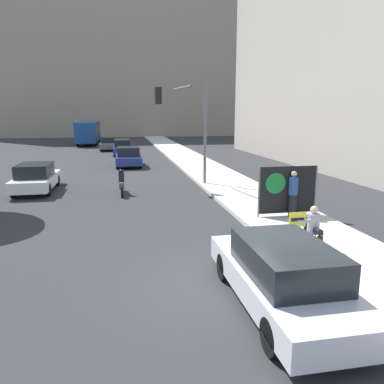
{
  "coord_description": "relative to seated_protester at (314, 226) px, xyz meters",
  "views": [
    {
      "loc": [
        -2.38,
        -7.64,
        3.89
      ],
      "look_at": [
        0.14,
        5.51,
        1.12
      ],
      "focal_mm": 35.0,
      "sensor_mm": 36.0,
      "label": 1
    }
  ],
  "objects": [
    {
      "name": "ground_plane",
      "position": [
        -2.84,
        -1.54,
        -0.84
      ],
      "size": [
        160.0,
        160.0,
        0.0
      ],
      "primitive_type": "plane",
      "color": "#303033"
    },
    {
      "name": "sidewalk_curb",
      "position": [
        0.69,
        13.46,
        -0.76
      ],
      "size": [
        3.32,
        90.0,
        0.17
      ],
      "primitive_type": "cube",
      "color": "beige",
      "rests_on": "ground_plane"
    },
    {
      "name": "building_backdrop_far",
      "position": [
        -4.84,
        64.94,
        16.67
      ],
      "size": [
        52.0,
        12.0,
        35.03
      ],
      "color": "gray",
      "rests_on": "ground_plane"
    },
    {
      "name": "building_backdrop_right",
      "position": [
        13.05,
        17.49,
        10.31
      ],
      "size": [
        10.0,
        32.0,
        22.31
      ],
      "color": "#BCB2A3",
      "rests_on": "ground_plane"
    },
    {
      "name": "seated_protester",
      "position": [
        0.0,
        0.0,
        0.0
      ],
      "size": [
        0.98,
        0.77,
        1.24
      ],
      "rotation": [
        0.0,
        0.0,
        0.14
      ],
      "color": "#474C56",
      "rests_on": "sidewalk_curb"
    },
    {
      "name": "jogger_on_sidewalk",
      "position": [
        0.99,
        3.38,
        0.2
      ],
      "size": [
        0.34,
        0.34,
        1.71
      ],
      "rotation": [
        0.0,
        0.0,
        3.59
      ],
      "color": "black",
      "rests_on": "sidewalk_curb"
    },
    {
      "name": "protest_banner",
      "position": [
        0.84,
        3.57,
        0.31
      ],
      "size": [
        2.32,
        0.06,
        1.86
      ],
      "color": "slate",
      "rests_on": "sidewalk_curb"
    },
    {
      "name": "traffic_light_pole",
      "position": [
        -1.66,
        10.65,
        2.97
      ],
      "size": [
        2.82,
        2.59,
        5.4
      ],
      "color": "slate",
      "rests_on": "sidewalk_curb"
    },
    {
      "name": "parked_car_curbside",
      "position": [
        -2.1,
        -2.6,
        -0.13
      ],
      "size": [
        1.78,
        4.72,
        1.43
      ],
      "color": "silver",
      "rests_on": "ground_plane"
    },
    {
      "name": "car_on_road_nearest",
      "position": [
        -9.55,
        10.99,
        -0.12
      ],
      "size": [
        1.8,
        4.49,
        1.45
      ],
      "color": "white",
      "rests_on": "ground_plane"
    },
    {
      "name": "car_on_road_midblock",
      "position": [
        -4.64,
        19.78,
        -0.1
      ],
      "size": [
        1.89,
        4.24,
        1.5
      ],
      "color": "navy",
      "rests_on": "ground_plane"
    },
    {
      "name": "car_on_road_distant",
      "position": [
        -5.02,
        28.17,
        -0.08
      ],
      "size": [
        1.72,
        4.75,
        1.55
      ],
      "color": "navy",
      "rests_on": "ground_plane"
    },
    {
      "name": "car_on_road_far_lane",
      "position": [
        -6.48,
        33.81,
        -0.1
      ],
      "size": [
        1.83,
        4.51,
        1.5
      ],
      "color": "#565B60",
      "rests_on": "ground_plane"
    },
    {
      "name": "city_bus_on_road",
      "position": [
        -9.36,
        43.87,
        0.9
      ],
      "size": [
        2.5,
        12.3,
        3.01
      ],
      "color": "navy",
      "rests_on": "ground_plane"
    },
    {
      "name": "motorcycle_on_road",
      "position": [
        -5.22,
        9.44,
        -0.3
      ],
      "size": [
        0.28,
        2.17,
        1.27
      ],
      "color": "#565B60",
      "rests_on": "ground_plane"
    }
  ]
}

